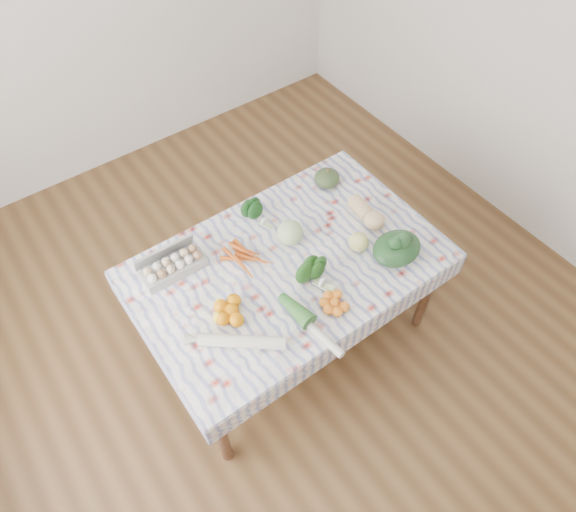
# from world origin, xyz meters

# --- Properties ---
(ground) EXTENTS (4.50, 4.50, 0.00)m
(ground) POSITION_xyz_m (0.00, 0.00, 0.00)
(ground) COLOR brown
(ground) RESTS_ON ground
(dining_table) EXTENTS (1.60, 1.00, 0.75)m
(dining_table) POSITION_xyz_m (0.00, 0.00, 0.68)
(dining_table) COLOR brown
(dining_table) RESTS_ON ground
(tablecloth) EXTENTS (1.66, 1.06, 0.01)m
(tablecloth) POSITION_xyz_m (0.00, 0.00, 0.76)
(tablecloth) COLOR white
(tablecloth) RESTS_ON dining_table
(egg_carton) EXTENTS (0.34, 0.14, 0.09)m
(egg_carton) POSITION_xyz_m (-0.52, 0.30, 0.81)
(egg_carton) COLOR #989893
(egg_carton) RESTS_ON tablecloth
(carrot_bunch) EXTENTS (0.28, 0.26, 0.04)m
(carrot_bunch) POSITION_xyz_m (-0.17, 0.13, 0.78)
(carrot_bunch) COLOR #C55114
(carrot_bunch) RESTS_ON tablecloth
(kale_bunch) EXTENTS (0.15, 0.13, 0.12)m
(kale_bunch) POSITION_xyz_m (0.05, 0.34, 0.82)
(kale_bunch) COLOR #113811
(kale_bunch) RESTS_ON tablecloth
(kabocha_squash) EXTENTS (0.21, 0.21, 0.10)m
(kabocha_squash) POSITION_xyz_m (0.55, 0.35, 0.81)
(kabocha_squash) COLOR #394D28
(kabocha_squash) RESTS_ON tablecloth
(cabbage) EXTENTS (0.19, 0.19, 0.14)m
(cabbage) POSITION_xyz_m (0.10, 0.12, 0.83)
(cabbage) COLOR #A8C482
(cabbage) RESTS_ON tablecloth
(butternut_squash) EXTENTS (0.14, 0.26, 0.12)m
(butternut_squash) POSITION_xyz_m (0.55, -0.01, 0.82)
(butternut_squash) COLOR #DEB77D
(butternut_squash) RESTS_ON tablecloth
(orange_cluster) EXTENTS (0.31, 0.31, 0.08)m
(orange_cluster) POSITION_xyz_m (-0.42, -0.10, 0.80)
(orange_cluster) COLOR orange
(orange_cluster) RESTS_ON tablecloth
(broccoli) EXTENTS (0.19, 0.19, 0.11)m
(broccoli) POSITION_xyz_m (0.04, -0.18, 0.82)
(broccoli) COLOR #1E5016
(broccoli) RESTS_ON tablecloth
(mandarin_cluster) EXTENTS (0.22, 0.22, 0.06)m
(mandarin_cluster) POSITION_xyz_m (0.03, -0.36, 0.79)
(mandarin_cluster) COLOR orange
(mandarin_cluster) RESTS_ON tablecloth
(grapefruit) EXTENTS (0.12, 0.12, 0.11)m
(grapefruit) POSITION_xyz_m (0.37, -0.15, 0.82)
(grapefruit) COLOR #DADE74
(grapefruit) RESTS_ON tablecloth
(spinach_bag) EXTENTS (0.34, 0.31, 0.12)m
(spinach_bag) POSITION_xyz_m (0.50, -0.30, 0.82)
(spinach_bag) COLOR #183519
(spinach_bag) RESTS_ON tablecloth
(daikon) EXTENTS (0.38, 0.33, 0.06)m
(daikon) POSITION_xyz_m (-0.47, -0.27, 0.79)
(daikon) COLOR silver
(daikon) RESTS_ON tablecloth
(leek) EXTENTS (0.09, 0.42, 0.05)m
(leek) POSITION_xyz_m (-0.15, -0.40, 0.79)
(leek) COLOR beige
(leek) RESTS_ON tablecloth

